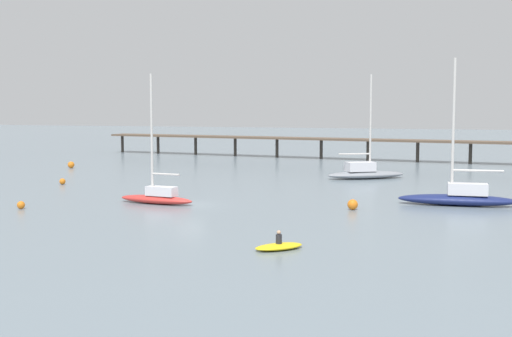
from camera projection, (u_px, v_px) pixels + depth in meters
The scene contains 10 objects.
ground_plane at pixel (190, 205), 57.19m from camera, with size 400.00×400.00×0.00m, color slate.
pier at pixel (388, 136), 102.39m from camera, with size 77.80×12.47×7.80m.
sailboat_red at pixel (157, 195), 58.00m from camera, with size 7.24×2.44×11.14m.
sailboat_gray at pixel (365, 172), 78.06m from camera, with size 9.36×7.21×12.02m.
sailboat_navy at pixel (459, 196), 57.00m from camera, with size 10.00×2.75×12.41m.
dinghy_yellow at pixel (279, 246), 39.55m from camera, with size 3.14×3.18×1.14m.
mooring_buoy_mid at pixel (71, 165), 91.30m from camera, with size 0.89×0.89×0.89m, color orange.
mooring_buoy_far at pixel (62, 181), 72.29m from camera, with size 0.65×0.65×0.65m, color orange.
mooring_buoy_near at pixel (21, 205), 55.14m from camera, with size 0.64×0.64×0.64m, color orange.
mooring_buoy_inner at pixel (353, 205), 54.63m from camera, with size 0.86×0.86×0.86m, color orange.
Camera 1 is at (22.50, -52.29, 8.41)m, focal length 47.28 mm.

